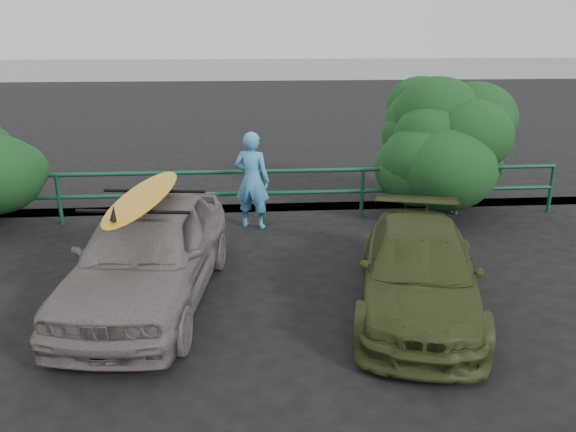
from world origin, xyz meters
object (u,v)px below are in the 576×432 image
olive_vehicle (419,271)px  man (252,180)px  surfboard (144,196)px  sedan (149,252)px  guardrail (214,196)px

olive_vehicle → man: man is taller
man → surfboard: 3.44m
olive_vehicle → surfboard: size_ratio=1.38×
sedan → man: (1.49, 3.04, 0.22)m
sedan → man: bearing=71.5°
olive_vehicle → surfboard: 3.83m
man → surfboard: bearing=84.3°
surfboard → olive_vehicle: bearing=-1.0°
guardrail → surfboard: (-0.72, -3.49, 1.01)m
guardrail → surfboard: bearing=-101.7°
sedan → man: size_ratio=2.26×
olive_vehicle → man: bearing=135.9°
guardrail → man: man is taller
sedan → surfboard: surfboard is taller
olive_vehicle → sedan: bearing=-173.8°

